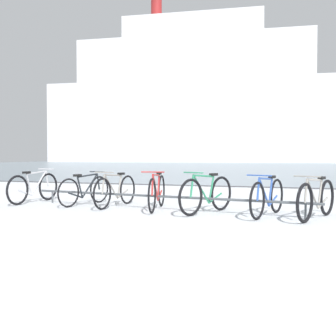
{
  "coord_description": "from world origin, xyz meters",
  "views": [
    {
      "loc": [
        1.62,
        -4.0,
        1.14
      ],
      "look_at": [
        -1.38,
        6.08,
        0.78
      ],
      "focal_mm": 41.37,
      "sensor_mm": 36.0,
      "label": 1
    }
  ],
  "objects": [
    {
      "name": "bicycle_4",
      "position": [
        0.2,
        3.44,
        0.37
      ],
      "size": [
        0.78,
        1.56,
        0.82
      ],
      "color": "black",
      "rests_on": "ground"
    },
    {
      "name": "bicycle_6",
      "position": [
        2.2,
        3.3,
        0.36
      ],
      "size": [
        0.79,
        1.62,
        0.79
      ],
      "color": "black",
      "rests_on": "ground"
    },
    {
      "name": "bicycle_0",
      "position": [
        -4.09,
        3.93,
        0.36
      ],
      "size": [
        0.46,
        1.74,
        0.8
      ],
      "color": "black",
      "rests_on": "ground"
    },
    {
      "name": "bicycle_3",
      "position": [
        -0.88,
        3.62,
        0.37
      ],
      "size": [
        0.46,
        1.74,
        0.82
      ],
      "color": "black",
      "rests_on": "ground"
    },
    {
      "name": "bike_rack",
      "position": [
        -0.8,
        3.63,
        0.27
      ],
      "size": [
        6.28,
        0.88,
        0.31
      ],
      "color": "#4C5156",
      "rests_on": "ground"
    },
    {
      "name": "bicycle_1",
      "position": [
        -2.7,
        3.89,
        0.34
      ],
      "size": [
        0.56,
        1.58,
        0.75
      ],
      "color": "black",
      "rests_on": "ground"
    },
    {
      "name": "bicycle_5",
      "position": [
        1.36,
        3.39,
        0.36
      ],
      "size": [
        0.64,
        1.61,
        0.79
      ],
      "color": "black",
      "rests_on": "ground"
    },
    {
      "name": "ground",
      "position": [
        0.0,
        53.9,
        -0.04
      ],
      "size": [
        80.0,
        132.0,
        0.08
      ],
      "color": "silver"
    },
    {
      "name": "bicycle_2",
      "position": [
        -1.9,
        3.79,
        0.36
      ],
      "size": [
        0.46,
        1.72,
        0.79
      ],
      "color": "black",
      "rests_on": "ground"
    },
    {
      "name": "ferry_ship",
      "position": [
        -11.66,
        57.84,
        9.67
      ],
      "size": [
        49.6,
        14.3,
        28.85
      ],
      "color": "white",
      "rests_on": "ground"
    }
  ]
}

